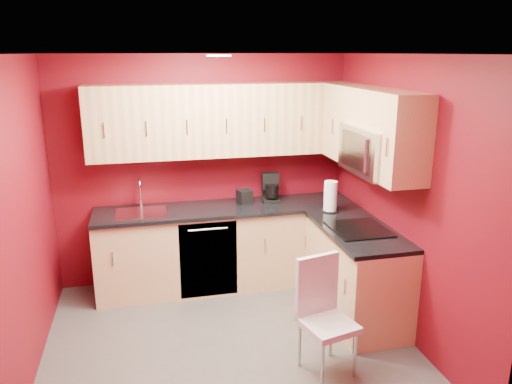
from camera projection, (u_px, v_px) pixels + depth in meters
name	position (u px, v px, depth m)	size (l,w,h in m)	color
floor	(230.00, 344.00, 4.45)	(3.20, 3.20, 0.00)	#4E4B49
ceiling	(225.00, 54.00, 3.77)	(3.20, 3.20, 0.00)	white
wall_back	(204.00, 170.00, 5.51)	(3.20, 3.20, 0.00)	maroon
wall_front	(276.00, 294.00, 2.70)	(3.20, 3.20, 0.00)	maroon
wall_left	(18.00, 226.00, 3.76)	(3.00, 3.00, 0.00)	maroon
wall_right	(403.00, 198.00, 4.46)	(3.00, 3.00, 0.00)	maroon
base_cabinets_back	(227.00, 247.00, 5.50)	(2.80, 0.60, 0.87)	#DDBC7E
base_cabinets_right	(356.00, 274.00, 4.85)	(0.60, 1.30, 0.87)	#DDBC7E
countertop_back	(227.00, 209.00, 5.36)	(2.80, 0.63, 0.04)	black
countertop_right	(358.00, 230.00, 4.71)	(0.63, 1.27, 0.04)	black
upper_cabinets_back	(223.00, 120.00, 5.24)	(2.80, 0.35, 0.75)	tan
upper_cabinets_right	(368.00, 121.00, 4.66)	(0.35, 1.55, 0.75)	tan
microwave	(375.00, 150.00, 4.49)	(0.42, 0.76, 0.42)	silver
cooktop	(359.00, 229.00, 4.67)	(0.50, 0.55, 0.01)	black
sink	(141.00, 209.00, 5.17)	(0.52, 0.42, 0.35)	silver
dishwasher_front	(209.00, 260.00, 5.17)	(0.60, 0.02, 0.82)	black
downlight	(219.00, 56.00, 4.06)	(0.20, 0.20, 0.01)	white
coffee_maker	(271.00, 188.00, 5.52)	(0.19, 0.25, 0.31)	black
napkin_holder	(244.00, 197.00, 5.46)	(0.14, 0.14, 0.15)	black
paper_towel	(330.00, 196.00, 5.17)	(0.18, 0.18, 0.32)	white
dining_chair	(328.00, 319.00, 3.95)	(0.39, 0.40, 0.95)	silver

